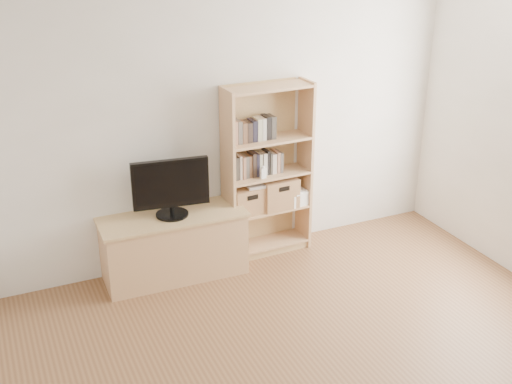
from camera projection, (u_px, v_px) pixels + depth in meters
back_wall at (226, 125)px, 5.86m from camera, size 4.50×0.02×2.60m
ceiling at (405, 14)px, 3.25m from camera, size 4.50×5.00×0.01m
tv_stand at (174, 247)px, 5.82m from camera, size 1.28×0.50×0.58m
bookshelf at (267, 171)px, 6.05m from camera, size 0.85×0.33×1.68m
television at (171, 188)px, 5.59m from camera, size 0.68×0.14×0.53m
books_row_mid at (267, 161)px, 6.03m from camera, size 0.86×0.24×0.23m
books_row_upper at (249, 130)px, 5.82m from camera, size 0.39×0.16×0.20m
baby_monitor at (263, 173)px, 5.92m from camera, size 0.06×0.04×0.10m
basket_left at (246, 199)px, 6.05m from camera, size 0.33×0.28×0.26m
basket_right at (277, 192)px, 6.18m from camera, size 0.36×0.31×0.29m
laptop at (262, 183)px, 6.06m from camera, size 0.35×0.25×0.03m
magazine_stack at (294, 196)px, 6.28m from camera, size 0.23×0.30×0.13m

